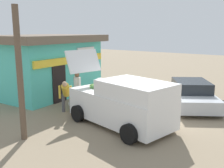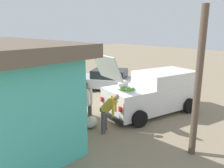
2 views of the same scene
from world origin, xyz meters
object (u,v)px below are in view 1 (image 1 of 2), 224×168
at_px(customer_bending, 66,93).
at_px(unloaded_banana_pile, 75,104).
at_px(parked_sedan, 191,94).
at_px(paint_bucket, 111,91).
at_px(storefront_bar, 45,64).
at_px(vendor_standing, 77,87).
at_px(delivery_van, 123,103).

xyz_separation_m(customer_bending, unloaded_banana_pile, (0.79, 0.24, -0.69)).
bearing_deg(parked_sedan, paint_bucket, 93.54).
relative_size(storefront_bar, vendor_standing, 3.88).
height_order(delivery_van, parked_sedan, delivery_van).
bearing_deg(paint_bucket, customer_bending, -172.54).
height_order(unloaded_banana_pile, paint_bucket, unloaded_banana_pile).
bearing_deg(unloaded_banana_pile, customer_bending, -163.03).
bearing_deg(customer_bending, parked_sedan, -42.84).
bearing_deg(storefront_bar, unloaded_banana_pile, -108.10).
bearing_deg(unloaded_banana_pile, delivery_van, -101.85).
height_order(parked_sedan, customer_bending, customer_bending).
distance_m(customer_bending, paint_bucket, 4.15).
xyz_separation_m(parked_sedan, vendor_standing, (-3.32, 4.31, 0.38)).
relative_size(parked_sedan, unloaded_banana_pile, 5.69).
relative_size(customer_bending, unloaded_banana_pile, 1.86).
xyz_separation_m(delivery_van, unloaded_banana_pile, (0.65, 3.11, -0.72)).
bearing_deg(vendor_standing, storefront_bar, 75.10).
relative_size(customer_bending, paint_bucket, 4.65).
relative_size(unloaded_banana_pile, paint_bucket, 2.49).
height_order(storefront_bar, customer_bending, storefront_bar).
height_order(vendor_standing, paint_bucket, vendor_standing).
distance_m(parked_sedan, vendor_standing, 5.45).
distance_m(parked_sedan, unloaded_banana_pile, 5.55).
height_order(vendor_standing, unloaded_banana_pile, vendor_standing).
bearing_deg(delivery_van, parked_sedan, -15.24).
bearing_deg(parked_sedan, customer_bending, 137.16).
bearing_deg(storefront_bar, paint_bucket, -55.45).
bearing_deg(vendor_standing, customer_bending, -163.88).
distance_m(storefront_bar, delivery_van, 6.80).
bearing_deg(unloaded_banana_pile, storefront_bar, 71.90).
height_order(delivery_van, vendor_standing, delivery_van).
xyz_separation_m(unloaded_banana_pile, paint_bucket, (3.26, 0.29, -0.03)).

